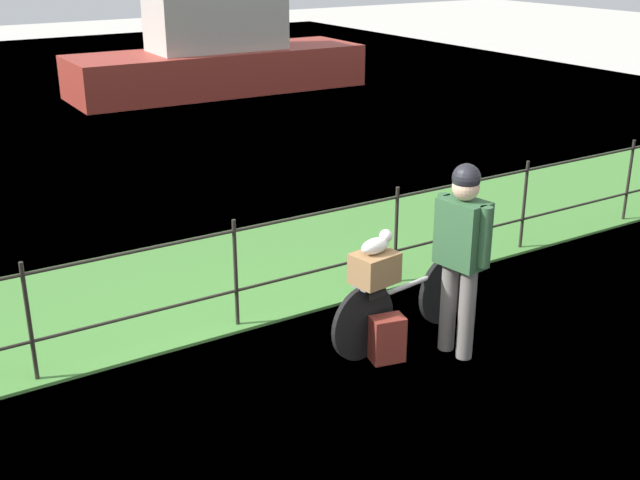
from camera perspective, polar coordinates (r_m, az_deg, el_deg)
name	(u,v)px	position (r m, az deg, el deg)	size (l,w,h in m)	color
ground_plane	(354,426)	(6.00, 2.44, -13.17)	(60.00, 60.00, 0.00)	beige
grass_strip	(190,285)	(8.29, -9.26, -3.16)	(27.00, 2.40, 0.03)	#478438
harbor_water	(25,144)	(14.72, -20.35, 6.48)	(30.00, 30.00, 0.00)	#60849E
iron_fence	(235,266)	(7.15, -6.07, -1.85)	(18.04, 0.04, 1.04)	#28231E
bicycle_main	(405,304)	(7.03, 6.07, -4.55)	(1.70, 0.30, 0.67)	black
wooden_crate	(375,268)	(6.59, 3.92, -2.00)	(0.36, 0.28, 0.26)	olive
terrier_dog	(377,244)	(6.53, 4.12, -0.28)	(0.32, 0.18, 0.18)	silver
cyclist_person	(462,244)	(6.62, 10.11, -0.29)	(0.31, 0.54, 1.68)	slate
backpack_on_paving	(387,339)	(6.76, 4.83, -7.05)	(0.28, 0.18, 0.40)	maroon
mooring_bollard	(457,270)	(8.05, 9.75, -2.14)	(0.20, 0.20, 0.49)	#38383D
moored_boat_near	(218,56)	(18.60, -7.32, 12.94)	(6.71, 2.17, 3.84)	#9E3328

